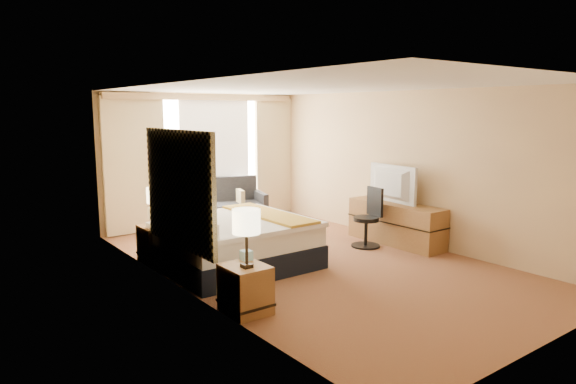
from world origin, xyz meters
TOP-DOWN VIEW (x-y plane):
  - floor at (0.00, 0.00)m, footprint 4.20×7.00m
  - ceiling at (0.00, 0.00)m, footprint 4.20×7.00m
  - wall_back at (0.00, 3.50)m, footprint 4.20×0.02m
  - wall_front at (0.00, -3.50)m, footprint 4.20×0.02m
  - wall_left at (-2.10, 0.00)m, footprint 0.02×7.00m
  - wall_right at (2.10, 0.00)m, footprint 0.02×7.00m
  - headboard at (-2.06, 0.20)m, footprint 0.06×1.85m
  - nightstand_left at (-1.87, -1.05)m, footprint 0.45×0.52m
  - nightstand_right at (-1.87, 1.45)m, footprint 0.45×0.52m
  - media_dresser at (1.83, 0.00)m, footprint 0.50×1.80m
  - window at (0.25, 3.47)m, footprint 2.30×0.02m
  - curtains at (-0.00, 3.39)m, footprint 4.12×0.19m
  - bed at (-1.06, 0.54)m, footprint 2.03×1.86m
  - loveseat at (0.26, 3.04)m, footprint 1.66×1.19m
  - floor_lamp at (-1.15, 2.30)m, footprint 0.24×0.24m
  - desk_chair at (1.32, 0.15)m, footprint 0.48×0.48m
  - lamp_left at (-1.90, -1.13)m, footprint 0.31×0.31m
  - lamp_right at (-1.85, 1.48)m, footprint 0.27×0.27m
  - tissue_box at (-1.74, -0.88)m, footprint 0.13×0.13m
  - telephone at (-1.84, 1.46)m, footprint 0.20×0.19m
  - television at (1.78, 0.17)m, footprint 0.27×1.12m

SIDE VIEW (x-z plane):
  - floor at x=0.00m, z-range -0.01..0.01m
  - nightstand_left at x=-1.87m, z-range 0.00..0.55m
  - nightstand_right at x=-1.87m, z-range 0.00..0.55m
  - loveseat at x=0.26m, z-range -0.16..0.78m
  - media_dresser at x=1.83m, z-range 0.00..0.70m
  - bed at x=-1.06m, z-range -0.13..0.85m
  - desk_chair at x=1.32m, z-range -0.05..0.94m
  - telephone at x=-1.84m, z-range 0.55..0.61m
  - tissue_box at x=-1.74m, z-range 0.55..0.66m
  - lamp_right at x=-1.85m, z-range 0.71..1.29m
  - television at x=1.78m, z-range 0.70..1.34m
  - lamp_left at x=-1.90m, z-range 0.73..1.38m
  - headboard at x=-2.06m, z-range 0.53..2.03m
  - wall_back at x=0.00m, z-range 0.00..2.60m
  - wall_front at x=0.00m, z-range 0.00..2.60m
  - wall_left at x=-2.10m, z-range 0.00..2.60m
  - wall_right at x=2.10m, z-range 0.00..2.60m
  - window at x=0.25m, z-range 0.17..2.47m
  - floor_lamp at x=-1.15m, z-range 0.39..2.27m
  - curtains at x=0.00m, z-range 0.13..2.69m
  - ceiling at x=0.00m, z-range 2.59..2.61m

